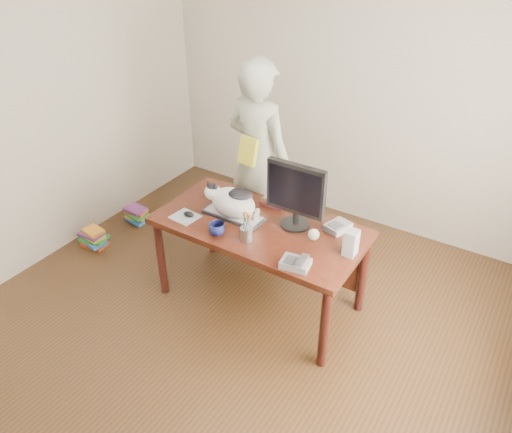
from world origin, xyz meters
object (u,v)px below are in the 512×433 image
object	(u,v)px
cat	(231,201)
keyboard	(234,215)
book_pile_b	(137,214)
book_stack	(275,201)
pen_cup	(247,232)
baseball	(314,235)
coffee_mug	(217,229)
calculator	(338,227)
monitor	(296,193)
mouse	(189,214)
speaker	(351,243)
desk	(265,236)
book_pile_a	(94,238)
phone	(296,263)
person	(259,160)

from	to	relation	value
cat	keyboard	bearing A→B (deg)	8.36
book_pile_b	book_stack	bearing A→B (deg)	-1.00
pen_cup	baseball	bearing A→B (deg)	33.18
coffee_mug	book_pile_b	size ratio (longest dim) A/B	0.47
calculator	book_stack	bearing A→B (deg)	-169.67
keyboard	baseball	world-z (taller)	baseball
book_stack	pen_cup	bearing A→B (deg)	-79.15
monitor	baseball	xyz separation A→B (m)	(0.20, -0.07, -0.25)
book_pile_b	coffee_mug	bearing A→B (deg)	-22.34
pen_cup	mouse	distance (m)	0.55
baseball	calculator	xyz separation A→B (m)	(0.10, 0.21, -0.02)
speaker	book_pile_b	bearing A→B (deg)	172.91
pen_cup	calculator	bearing A→B (deg)	43.42
desk	book_pile_b	bearing A→B (deg)	171.03
desk	book_pile_a	size ratio (longest dim) A/B	5.92
speaker	book_pile_a	world-z (taller)	speaker
desk	coffee_mug	world-z (taller)	coffee_mug
coffee_mug	book_pile_b	bearing A→B (deg)	157.66
monitor	book_pile_a	xyz separation A→B (m)	(-1.98, -0.32, -0.95)
coffee_mug	speaker	xyz separation A→B (m)	(0.92, 0.30, 0.05)
phone	keyboard	bearing A→B (deg)	149.09
coffee_mug	book_pile_a	size ratio (longest dim) A/B	0.45
pen_cup	book_pile_a	bearing A→B (deg)	179.41
desk	coffee_mug	xyz separation A→B (m)	(-0.19, -0.36, 0.20)
cat	coffee_mug	distance (m)	0.28
coffee_mug	calculator	distance (m)	0.90
keyboard	monitor	world-z (taller)	monitor
book_pile_b	calculator	bearing A→B (deg)	-2.45
mouse	baseball	world-z (taller)	baseball
mouse	book_stack	size ratio (longest dim) A/B	0.45
monitor	mouse	size ratio (longest dim) A/B	5.38
speaker	monitor	bearing A→B (deg)	169.13
monitor	calculator	size ratio (longest dim) A/B	2.40
desk	speaker	world-z (taller)	speaker
phone	baseball	bearing A→B (deg)	88.59
cat	pen_cup	bearing A→B (deg)	-36.33
desk	book_stack	size ratio (longest dim) A/B	7.56
phone	person	distance (m)	1.34
person	book_pile_b	world-z (taller)	person
book_stack	person	distance (m)	0.53
person	calculator	bearing A→B (deg)	163.63
mouse	speaker	bearing A→B (deg)	15.75
cat	speaker	xyz separation A→B (m)	(0.97, 0.03, -0.04)
desk	book_pile_b	world-z (taller)	desk
book_stack	mouse	bearing A→B (deg)	-130.00
cat	calculator	world-z (taller)	cat
desk	person	xyz separation A→B (m)	(-0.43, 0.60, 0.30)
book_pile_b	monitor	bearing A→B (deg)	-6.72
baseball	book_pile_a	distance (m)	2.31
pen_cup	book_pile_a	size ratio (longest dim) A/B	0.88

